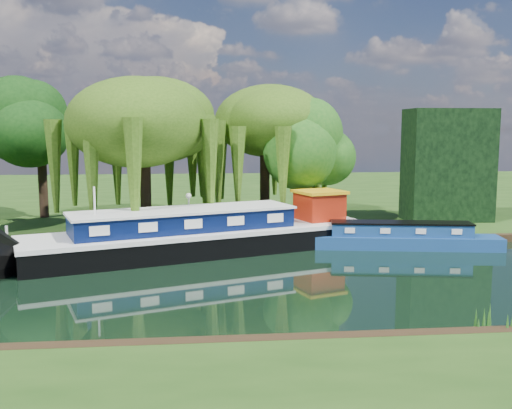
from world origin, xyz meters
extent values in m
plane|color=black|center=(0.00, 0.00, 0.00)|extent=(120.00, 120.00, 0.00)
cube|color=#1D3D10|center=(0.00, 34.00, 0.23)|extent=(120.00, 52.00, 0.45)
cube|color=black|center=(1.36, 6.67, 0.50)|extent=(20.18, 10.78, 1.32)
cube|color=silver|center=(1.36, 6.67, 1.27)|extent=(20.32, 10.90, 0.24)
cube|color=#06113A|center=(0.32, 6.30, 1.92)|extent=(12.66, 7.10, 1.05)
cube|color=silver|center=(0.32, 6.30, 2.51)|extent=(12.94, 7.38, 0.13)
cube|color=maroon|center=(8.64, 9.24, 2.23)|extent=(3.10, 3.10, 1.65)
cube|color=gold|center=(8.64, 9.24, 3.14)|extent=(3.45, 3.45, 0.18)
cylinder|color=silver|center=(-4.25, 4.68, 2.72)|extent=(0.11, 0.11, 2.65)
cube|color=navy|center=(13.03, 6.75, 0.32)|extent=(11.78, 3.83, 0.87)
cube|color=navy|center=(13.03, 6.75, 1.12)|extent=(8.26, 2.78, 0.73)
cube|color=black|center=(13.03, 6.75, 1.53)|extent=(8.38, 2.89, 0.10)
cube|color=silver|center=(9.89, 6.52, 1.16)|extent=(0.58, 0.14, 0.31)
cube|color=silver|center=(11.90, 6.18, 1.16)|extent=(0.58, 0.14, 0.31)
cube|color=silver|center=(13.91, 5.85, 1.16)|extent=(0.58, 0.14, 0.31)
cube|color=silver|center=(15.91, 5.51, 1.16)|extent=(0.58, 0.14, 0.31)
cylinder|color=black|center=(-2.27, 11.64, 3.26)|extent=(0.73, 0.73, 5.61)
ellipsoid|color=#2C4E10|center=(-2.27, 11.64, 7.31)|extent=(7.84, 7.84, 5.07)
cylinder|color=black|center=(5.85, 14.90, 3.11)|extent=(0.75, 0.75, 5.33)
ellipsoid|color=#2C4E10|center=(5.85, 14.90, 6.96)|extent=(7.28, 7.28, 4.70)
cylinder|color=black|center=(-10.45, 18.22, 4.07)|extent=(0.72, 0.72, 7.24)
ellipsoid|color=black|center=(-10.45, 18.22, 7.03)|extent=(5.79, 5.79, 5.79)
cylinder|color=black|center=(9.16, 12.78, 3.28)|extent=(0.53, 0.53, 5.66)
ellipsoid|color=#184E13|center=(9.16, 12.78, 5.59)|extent=(4.52, 4.52, 4.52)
cube|color=black|center=(19.00, 14.00, 4.45)|extent=(6.00, 3.00, 8.00)
cylinder|color=silver|center=(0.50, 10.50, 1.55)|extent=(0.10, 0.10, 2.20)
sphere|color=white|center=(0.50, 10.50, 2.83)|extent=(0.36, 0.36, 0.36)
cylinder|color=silver|center=(-10.00, 8.40, 0.95)|extent=(0.16, 0.16, 1.00)
cylinder|color=silver|center=(-4.00, 8.40, 0.95)|extent=(0.16, 0.16, 1.00)
cylinder|color=silver|center=(3.00, 8.40, 0.95)|extent=(0.16, 0.16, 1.00)
cylinder|color=silver|center=(9.00, 8.40, 0.95)|extent=(0.16, 0.16, 1.00)
cone|color=#1B5416|center=(11.00, -7.70, 0.55)|extent=(1.20, 1.20, 1.10)
camera|label=1|loc=(1.29, -25.46, 6.99)|focal=40.00mm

